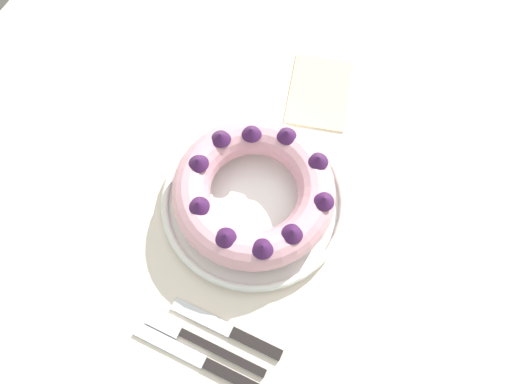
{
  "coord_description": "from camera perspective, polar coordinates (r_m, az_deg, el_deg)",
  "views": [
    {
      "loc": [
        -0.3,
        -0.14,
        1.55
      ],
      "look_at": [
        -0.02,
        -0.0,
        0.83
      ],
      "focal_mm": 35.0,
      "sensor_mm": 36.0,
      "label": 1
    }
  ],
  "objects": [
    {
      "name": "dining_table",
      "position": [
        0.92,
        0.26,
        -2.29
      ],
      "size": [
        1.39,
        1.29,
        0.77
      ],
      "color": "beige",
      "rests_on": "ground_plane"
    },
    {
      "name": "bundt_cake",
      "position": [
        0.79,
        0.01,
        0.04
      ],
      "size": [
        0.26,
        0.26,
        0.07
      ],
      "color": "#E09EAD",
      "rests_on": "serving_dish"
    },
    {
      "name": "fork",
      "position": [
        0.79,
        -6.82,
        -16.42
      ],
      "size": [
        0.02,
        0.2,
        0.01
      ],
      "rotation": [
        0.0,
        0.0,
        -0.07
      ],
      "color": "black",
      "rests_on": "dining_table"
    },
    {
      "name": "serving_knife",
      "position": [
        0.78,
        -5.63,
        -18.96
      ],
      "size": [
        0.02,
        0.21,
        0.01
      ],
      "rotation": [
        0.0,
        0.0,
        -0.07
      ],
      "color": "black",
      "rests_on": "dining_table"
    },
    {
      "name": "serving_dish",
      "position": [
        0.83,
        -0.0,
        -1.16
      ],
      "size": [
        0.31,
        0.31,
        0.02
      ],
      "color": "white",
      "rests_on": "dining_table"
    },
    {
      "name": "napkin",
      "position": [
        0.95,
        7.22,
        11.29
      ],
      "size": [
        0.18,
        0.14,
        0.0
      ],
      "primitive_type": "cube",
      "rotation": [
        0.0,
        0.0,
        0.26
      ],
      "color": "beige",
      "rests_on": "dining_table"
    },
    {
      "name": "ground_plane",
      "position": [
        1.59,
        0.16,
        -11.31
      ],
      "size": [
        8.0,
        8.0,
        0.0
      ],
      "primitive_type": "plane",
      "color": "#4C4742"
    },
    {
      "name": "cake_knife",
      "position": [
        0.78,
        -2.58,
        -15.76
      ],
      "size": [
        0.02,
        0.18,
        0.01
      ],
      "rotation": [
        0.0,
        0.0,
        0.06
      ],
      "color": "black",
      "rests_on": "dining_table"
    }
  ]
}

